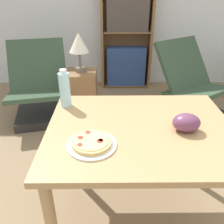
{
  "coord_description": "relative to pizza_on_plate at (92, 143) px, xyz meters",
  "views": [
    {
      "loc": [
        -0.25,
        -1.09,
        1.47
      ],
      "look_at": [
        -0.24,
        0.12,
        0.8
      ],
      "focal_mm": 38.0,
      "sensor_mm": 36.0,
      "label": 1
    }
  ],
  "objects": [
    {
      "name": "ground_plane",
      "position": [
        0.34,
        0.12,
        -0.76
      ],
      "size": [
        14.0,
        14.0,
        0.0
      ],
      "primitive_type": "plane",
      "color": "#897051"
    },
    {
      "name": "dining_table",
      "position": [
        0.27,
        0.17,
        -0.12
      ],
      "size": [
        1.07,
        0.86,
        0.74
      ],
      "color": "tan",
      "rests_on": "ground_plane"
    },
    {
      "name": "pizza_on_plate",
      "position": [
        0.0,
        0.0,
        0.0
      ],
      "size": [
        0.25,
        0.25,
        0.04
      ],
      "color": "white",
      "rests_on": "dining_table"
    },
    {
      "name": "grape_bunch",
      "position": [
        0.51,
        0.14,
        0.04
      ],
      "size": [
        0.15,
        0.12,
        0.1
      ],
      "color": "#6B3856",
      "rests_on": "dining_table"
    },
    {
      "name": "drink_bottle",
      "position": [
        -0.2,
        0.44,
        0.1
      ],
      "size": [
        0.07,
        0.07,
        0.25
      ],
      "color": "#A3DBEA",
      "rests_on": "dining_table"
    },
    {
      "name": "lounge_chair_near",
      "position": [
        -0.73,
        1.58,
        -0.47
      ],
      "size": [
        0.78,
        0.88,
        0.88
      ],
      "rotation": [
        0.0,
        0.0,
        0.21
      ],
      "color": "black",
      "rests_on": "ground_plane"
    },
    {
      "name": "lounge_chair_far",
      "position": [
        1.06,
        1.63,
        -0.47
      ],
      "size": [
        0.92,
        0.99,
        0.88
      ],
      "rotation": [
        0.0,
        0.0,
        0.58
      ],
      "color": "black",
      "rests_on": "ground_plane"
    },
    {
      "name": "bookshelf",
      "position": [
        0.34,
        2.59,
        0.01
      ],
      "size": [
        0.75,
        0.25,
        1.67
      ],
      "color": "brown",
      "rests_on": "ground_plane"
    },
    {
      "name": "side_table",
      "position": [
        -0.23,
        1.52,
        -0.45
      ],
      "size": [
        0.34,
        0.34,
        0.61
      ],
      "color": "brown",
      "rests_on": "ground_plane"
    },
    {
      "name": "table_lamp",
      "position": [
        -0.23,
        1.52,
        0.14
      ],
      "size": [
        0.21,
        0.21,
        0.41
      ],
      "color": "#665B51",
      "rests_on": "side_table"
    }
  ]
}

